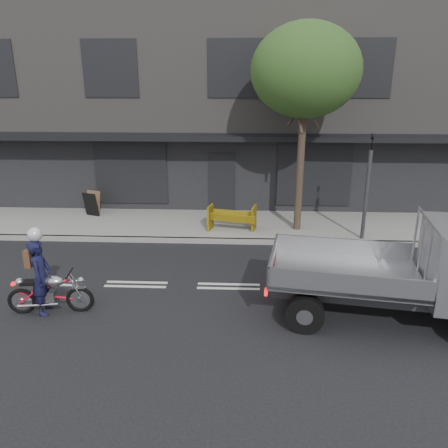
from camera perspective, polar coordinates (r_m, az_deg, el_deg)
ground at (r=11.31m, az=0.60°, el=-8.17°), size 80.00×80.00×0.00m
sidewalk at (r=15.63m, az=1.23°, el=-0.15°), size 32.00×3.20×0.15m
kerb at (r=14.12m, az=1.06°, el=-2.23°), size 32.00×0.20×0.15m
building_main at (r=21.43m, az=1.79°, el=15.65°), size 26.00×10.00×8.00m
street_tree at (r=14.42m, az=10.61°, el=19.02°), size 3.40×3.40×6.74m
traffic_light_pole at (r=14.40m, az=18.12°, el=3.83°), size 0.12×0.12×3.50m
motorcycle at (r=10.69m, az=-21.78°, el=-8.24°), size 1.92×0.56×0.99m
rider at (r=10.61m, az=-22.77°, el=-6.41°), size 0.49×0.68×1.75m
construction_barrier at (r=14.60m, az=1.05°, el=0.63°), size 1.70×1.00×0.89m
sandwich_board at (r=17.01m, az=-17.00°, el=2.44°), size 0.66×0.54×0.90m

